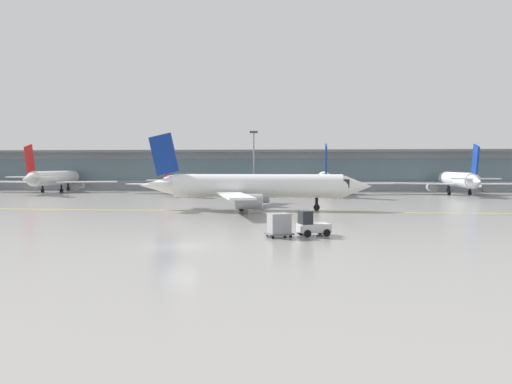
# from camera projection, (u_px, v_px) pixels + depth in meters

# --- Properties ---
(ground_plane) EXTENTS (400.00, 400.00, 0.00)m
(ground_plane) POSITION_uv_depth(u_px,v_px,m) (179.00, 247.00, 36.39)
(ground_plane) COLOR gray
(taxiway_centreline_stripe) EXTENTS (109.98, 2.66, 0.01)m
(taxiway_centreline_stripe) POSITION_uv_depth(u_px,v_px,m) (256.00, 211.00, 64.89)
(taxiway_centreline_stripe) COLOR yellow
(taxiway_centreline_stripe) RESTS_ON ground_plane
(terminal_concourse) EXTENTS (223.25, 11.00, 9.60)m
(terminal_concourse) POSITION_uv_depth(u_px,v_px,m) (264.00, 169.00, 125.66)
(terminal_concourse) COLOR #8C939E
(terminal_concourse) RESTS_ON ground_plane
(gate_airplane_1) EXTENTS (28.40, 30.64, 10.14)m
(gate_airplane_1) POSITION_uv_depth(u_px,v_px,m) (54.00, 178.00, 112.65)
(gate_airplane_1) COLOR white
(gate_airplane_1) RESTS_ON ground_plane
(gate_airplane_2) EXTENTS (24.23, 26.12, 8.65)m
(gate_airplane_2) POSITION_uv_depth(u_px,v_px,m) (182.00, 181.00, 106.39)
(gate_airplane_2) COLOR white
(gate_airplane_2) RESTS_ON ground_plane
(gate_airplane_3) EXTENTS (27.77, 29.83, 9.89)m
(gate_airplane_3) POSITION_uv_depth(u_px,v_px,m) (325.00, 180.00, 104.86)
(gate_airplane_3) COLOR white
(gate_airplane_3) RESTS_ON ground_plane
(gate_airplane_4) EXTENTS (27.46, 29.53, 9.79)m
(gate_airplane_4) POSITION_uv_depth(u_px,v_px,m) (458.00, 180.00, 103.42)
(gate_airplane_4) COLOR silver
(gate_airplane_4) RESTS_ON ground_plane
(taxiing_regional_jet) EXTENTS (30.76, 28.66, 10.21)m
(taxiing_regional_jet) POSITION_uv_depth(u_px,v_px,m) (254.00, 187.00, 66.77)
(taxiing_regional_jet) COLOR white
(taxiing_regional_jet) RESTS_ON ground_plane
(baggage_tug) EXTENTS (2.93, 2.34, 2.10)m
(baggage_tug) POSITION_uv_depth(u_px,v_px,m) (311.00, 225.00, 42.00)
(baggage_tug) COLOR silver
(baggage_tug) RESTS_ON ground_plane
(cargo_dolly_lead) EXTENTS (2.54, 2.25, 1.94)m
(cargo_dolly_lead) POSITION_uv_depth(u_px,v_px,m) (279.00, 224.00, 41.20)
(cargo_dolly_lead) COLOR #595B60
(cargo_dolly_lead) RESTS_ON ground_plane
(apron_light_mast_1) EXTENTS (1.80, 0.36, 13.80)m
(apron_light_mast_1) POSITION_uv_depth(u_px,v_px,m) (254.00, 158.00, 116.95)
(apron_light_mast_1) COLOR gray
(apron_light_mast_1) RESTS_ON ground_plane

